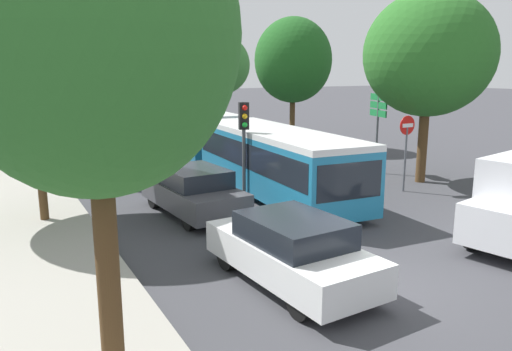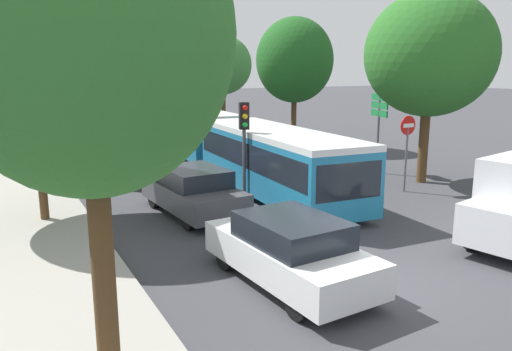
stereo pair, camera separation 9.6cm
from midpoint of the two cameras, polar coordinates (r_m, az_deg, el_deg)
name	(u,v)px [view 2 (the right image)]	position (r m, az deg, el deg)	size (l,w,h in m)	color
ground_plane	(379,283)	(11.22, 14.12, -11.81)	(200.00, 200.00, 0.00)	#3D3D42
kerb_strip_left	(11,152)	(30.03, -26.14, 2.40)	(3.20, 54.36, 0.14)	#9E998E
articulated_bus	(238,145)	(20.80, -1.94, 3.51)	(3.41, 16.23, 2.39)	teal
city_bus_rear	(49,101)	(52.22, -22.50, 7.85)	(3.01, 11.76, 2.51)	silver
queued_car_white	(290,250)	(10.61, 4.12, -8.50)	(2.09, 4.39, 1.49)	white
queued_car_graphite	(193,191)	(15.65, -7.01, -1.76)	(2.11, 4.42, 1.50)	#47474C
queued_car_blue	(133,160)	(21.39, -13.78, 1.74)	(2.14, 4.48, 1.52)	#284799
queued_car_green	(103,144)	(26.87, -16.99, 3.46)	(1.94, 4.06, 1.38)	#236638
queued_car_black	(89,131)	(32.68, -18.46, 4.85)	(1.99, 4.18, 1.42)	black
queued_car_silver	(72,123)	(38.06, -20.19, 5.65)	(1.95, 4.08, 1.38)	#B7BABF
traffic_light	(244,130)	(16.71, -1.20, 5.28)	(0.37, 0.39, 3.40)	#56595E
no_entry_sign	(407,142)	(19.09, 17.02, 3.72)	(0.70, 0.08, 2.82)	#56595E
direction_sign_post	(379,114)	(22.17, 14.01, 6.79)	(0.39, 1.37, 3.60)	#56595E
tree_left_near	(81,43)	(6.04, -18.93, 14.15)	(3.33, 3.33, 6.74)	#51381E
tree_left_mid	(34,69)	(15.43, -23.88, 11.11)	(5.19, 5.19, 6.99)	#51381E
tree_left_far	(24,61)	(26.03, -24.88, 11.83)	(4.45, 4.45, 7.31)	#51381E
tree_left_distant	(14,55)	(34.19, -25.82, 12.30)	(4.88, 4.88, 8.30)	#51381E
tree_right_near	(429,58)	(20.89, 19.28, 12.61)	(5.00, 5.00, 7.43)	#51381E
tree_right_mid	(295,60)	(28.84, 4.53, 12.99)	(4.36, 4.36, 7.34)	#51381E
tree_right_far	(223,65)	(36.35, -3.75, 12.49)	(4.13, 4.13, 6.85)	#51381E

